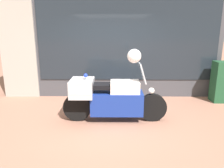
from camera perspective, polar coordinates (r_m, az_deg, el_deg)
The scene contains 5 objects.
ground_plane at distance 5.19m, azimuth -0.49°, elevation -9.25°, with size 60.00×60.00×0.00m, color #9E6B56.
shop_building at distance 6.78m, azimuth -4.27°, elevation 12.06°, with size 6.62×0.55×3.61m.
window_display at distance 6.99m, azimuth 3.54°, elevation 0.88°, with size 5.12×0.30×1.89m.
paramedic_motorcycle at distance 4.96m, azimuth -0.81°, elevation -3.48°, with size 2.37×0.68×1.34m.
white_helmet at distance 4.77m, azimuth 5.82°, elevation 7.27°, with size 0.30×0.30×0.30m, color white.
Camera 1 is at (0.09, -4.76, 2.08)m, focal length 35.00 mm.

